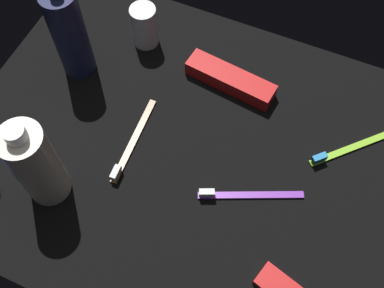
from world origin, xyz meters
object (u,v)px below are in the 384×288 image
Objects in this scene: deodorant_stick at (144,26)px; toothpaste_box_red at (230,80)px; bodywash_bottle at (36,164)px; toothbrush_brown at (131,144)px; toothbrush_purple at (244,194)px; toothbrush_lime at (350,148)px; lotion_bottle at (69,34)px.

toothpaste_box_red is (-19.58, 3.25, -2.85)cm from deodorant_stick.
bodywash_bottle is at bearing 88.76° from deodorant_stick.
toothbrush_purple is at bearing 177.54° from toothbrush_brown.
bodywash_bottle is at bearing 20.73° from toothbrush_purple.
deodorant_stick is 0.51× the size of toothpaste_box_red.
deodorant_stick is at bearing -91.24° from bodywash_bottle.
toothpaste_box_red is (24.73, -4.71, 0.99)cm from toothbrush_lime.
lotion_bottle is 54.20cm from toothbrush_lime.
bodywash_bottle is at bearing 31.43° from toothbrush_lime.
bodywash_bottle is at bearing 64.74° from toothpaste_box_red.
toothpaste_box_red is at bearing -119.96° from toothbrush_brown.
bodywash_bottle reaches higher than toothpaste_box_red.
toothbrush_purple is (-39.27, 12.69, -8.99)cm from lotion_bottle.
toothbrush_brown is 22.62cm from toothpaste_box_red.
toothpaste_box_red is at bearing -164.71° from lotion_bottle.
deodorant_stick is 0.65× the size of toothbrush_lime.
toothbrush_purple is 0.94× the size of toothbrush_brown.
deodorant_stick is (-0.77, -35.50, -4.50)cm from bodywash_bottle.
lotion_bottle is 42.24cm from toothbrush_purple.
deodorant_stick is 0.53× the size of toothbrush_purple.
lotion_bottle is at bearing 22.28° from toothpaste_box_red.
toothbrush_purple is (-30.99, -11.73, -8.34)cm from bodywash_bottle.
lotion_bottle reaches higher than toothbrush_brown.
toothbrush_lime is at bearing 169.82° from deodorant_stick.
toothpaste_box_red is at bearing -10.78° from toothbrush_lime.
toothbrush_purple is at bearing 162.09° from lotion_bottle.
deodorant_stick is at bearing -70.03° from toothbrush_brown.
toothpaste_box_red reaches higher than toothbrush_lime.
toothbrush_brown is (21.93, -0.94, 0.00)cm from toothbrush_purple.
bodywash_bottle is (-8.28, 24.42, -0.65)cm from lotion_bottle.
lotion_bottle reaches higher than toothbrush_lime.
deodorant_stick is at bearing -10.18° from toothbrush_lime.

